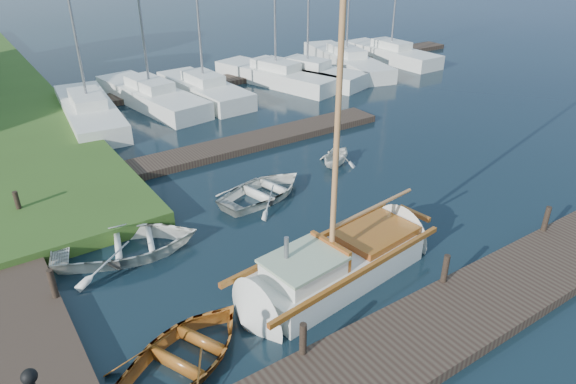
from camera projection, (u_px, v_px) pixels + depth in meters
ground at (288, 225)px, 16.41m from camera, size 160.00×160.00×0.00m
near_dock at (432, 330)px, 11.94m from camera, size 18.00×2.20×0.30m
left_dock at (1, 275)px, 13.83m from camera, size 2.20×18.00×0.30m
far_dock at (242, 144)px, 22.11m from camera, size 14.00×1.60×0.30m
pontoon at (277, 72)px, 33.07m from camera, size 30.00×1.60×0.30m
mooring_post_1 at (303, 339)px, 10.93m from camera, size 0.16×0.16×0.80m
mooring_post_2 at (445, 268)px, 13.17m from camera, size 0.16×0.16×0.80m
mooring_post_3 at (546, 219)px, 15.41m from camera, size 0.16×0.16×0.80m
mooring_post_4 at (53, 284)px, 12.61m from camera, size 0.16×0.16×0.80m
mooring_post_5 at (18, 203)px, 16.28m from camera, size 0.16×0.16×0.80m
sailboat at (340, 265)px, 13.91m from camera, size 7.33×2.80×9.83m
dinghy at (185, 351)px, 11.06m from camera, size 4.33×3.82×0.74m
tender_a at (126, 242)px, 14.78m from camera, size 4.72×3.90×0.85m
tender_c at (264, 188)px, 17.92m from camera, size 3.98×3.22×0.73m
tender_d at (336, 153)px, 20.37m from camera, size 2.43×2.31×1.01m
marina_boat_0 at (89, 110)px, 24.87m from camera, size 3.01×8.39×11.54m
marina_boat_1 at (151, 94)px, 27.20m from camera, size 3.42×8.73×9.93m
marina_boat_2 at (204, 88)px, 28.23m from camera, size 2.59×7.38×10.17m
marina_boat_3 at (276, 74)px, 30.86m from camera, size 4.32×8.63×11.06m
marina_boat_4 at (307, 72)px, 31.31m from camera, size 4.44×7.69×10.20m
marina_boat_5 at (346, 59)px, 34.33m from camera, size 4.38×9.78×11.56m
marina_boat_6 at (391, 53)px, 36.14m from camera, size 2.32×7.76×9.26m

